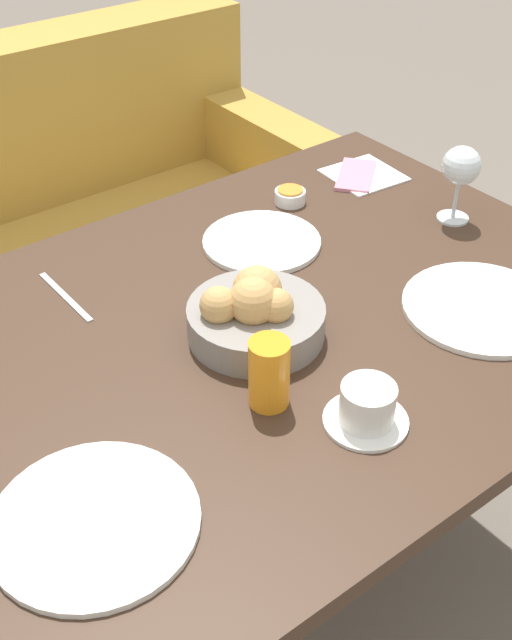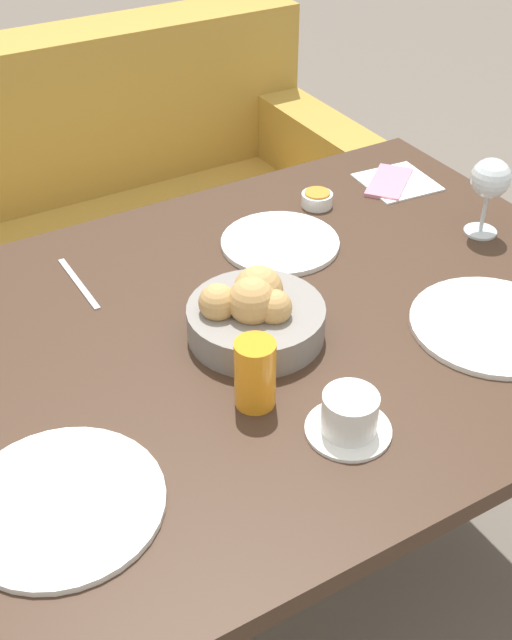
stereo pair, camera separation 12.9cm
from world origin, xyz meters
name	(u,v)px [view 2 (the right image)]	position (x,y,z in m)	size (l,w,h in m)	color
ground_plane	(246,595)	(0.00, 0.00, 0.00)	(10.00, 10.00, 0.00)	#6B6056
dining_table	(244,373)	(0.00, 0.00, 0.65)	(1.38, 0.93, 0.74)	#3D281C
couch	(84,256)	(0.05, 1.01, 0.32)	(1.55, 0.70, 0.88)	#B28938
bread_basket	(255,313)	(0.01, -0.02, 0.79)	(0.22, 0.22, 0.12)	gray
plate_near_left	(62,504)	(-0.38, -0.20, 0.75)	(0.27, 0.27, 0.01)	white
plate_near_right	(492,325)	(0.36, -0.20, 0.75)	(0.27, 0.27, 0.01)	white
plate_far_center	(280,243)	(0.19, 0.20, 0.75)	(0.23, 0.23, 0.01)	white
juice_glass	(255,374)	(-0.07, -0.16, 0.80)	(0.06, 0.06, 0.11)	orange
wine_glass	(490,181)	(0.55, 0.04, 0.85)	(0.08, 0.08, 0.16)	silver
coffee_cup	(349,416)	(0.01, -0.28, 0.77)	(0.12, 0.12, 0.07)	white
jam_bowl_honey	(317,199)	(0.34, 0.29, 0.76)	(0.06, 0.06, 0.03)	white
fork_silver	(79,283)	(-0.19, 0.27, 0.74)	(0.01, 0.18, 0.00)	#B7B7BC
napkin	(397,182)	(0.54, 0.28, 0.74)	(0.16, 0.16, 0.00)	white
cell_phone	(389,182)	(0.53, 0.29, 0.75)	(0.16, 0.15, 0.01)	pink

